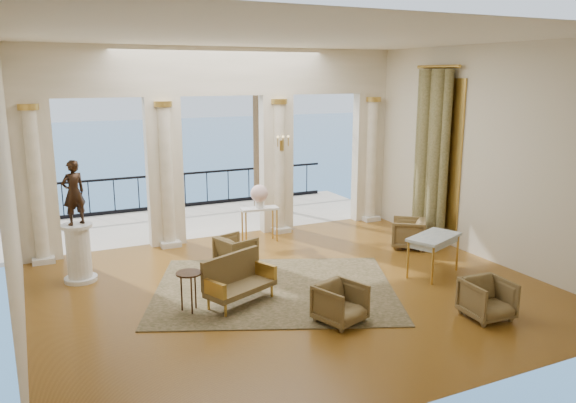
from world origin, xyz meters
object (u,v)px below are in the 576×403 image
pedestal (79,254)px  console_table (260,214)px  armchair_d (236,250)px  armchair_b (488,297)px  settee (237,280)px  game_table (434,240)px  side_table (189,278)px  statue (74,193)px  armchair_a (340,302)px  armchair_c (408,232)px

pedestal → console_table: (4.10, 0.89, 0.15)m
armchair_d → armchair_b: bearing=-163.3°
armchair_b → console_table: size_ratio=0.79×
settee → game_table: bearing=-27.8°
game_table → side_table: game_table is taller
game_table → statue: bearing=134.7°
console_table → armchair_a: bearing=-89.6°
armchair_d → settee: (-0.65, -1.81, 0.07)m
game_table → side_table: size_ratio=1.89×
settee → statue: (-2.35, 2.29, 1.31)m
armchair_a → armchair_b: (2.23, -0.89, 0.01)m
armchair_b → armchair_c: 3.85m
armchair_b → pedestal: bearing=145.4°
armchair_b → armchair_d: armchair_b is taller
armchair_b → pedestal: size_ratio=0.64×
side_table → armchair_d: bearing=50.8°
armchair_a → side_table: size_ratio=1.01×
statue → side_table: statue is taller
armchair_a → statue: bearing=114.3°
armchair_d → settee: size_ratio=0.51×
armchair_c → settee: settee is taller
armchair_b → armchair_c: size_ratio=0.97×
game_table → armchair_c: bearing=45.4°
armchair_d → game_table: size_ratio=0.54×
armchair_a → settee: bearing=110.4°
armchair_b → console_table: 5.78m
armchair_c → statue: 7.20m
armchair_a → settee: settee is taller
armchair_b → settee: 4.16m
statue → console_table: size_ratio=1.34×
settee → armchair_b: bearing=-57.5°
armchair_a → side_table: armchair_a is taller
armchair_a → game_table: (2.80, 1.13, 0.36)m
armchair_c → console_table: bearing=-84.1°
armchair_d → side_table: armchair_d is taller
armchair_b → statue: bearing=145.4°
armchair_c → console_table: console_table is taller
armchair_b → side_table: bearing=155.7°
settee → side_table: size_ratio=2.02×
pedestal → settee: bearing=-44.2°
pedestal → statue: bearing=0.0°
settee → armchair_d: bearing=47.1°
armchair_b → settee: bearing=149.8°
armchair_a → armchair_d: bearing=80.4°
armchair_b → side_table: size_ratio=1.03×
pedestal → armchair_c: bearing=-7.9°
settee → armchair_a: bearing=-73.6°
armchair_c → game_table: bearing=17.0°
side_table → pedestal: bearing=123.0°
settee → statue: statue is taller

